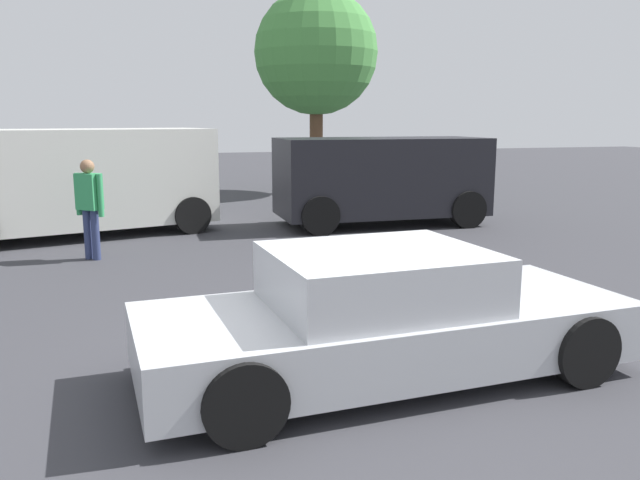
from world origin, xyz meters
The scene contains 7 objects.
ground_plane centered at (0.00, 0.00, 0.00)m, with size 80.00×80.00×0.00m, color #38383D.
sedan_foreground centered at (0.33, -0.04, 0.55)m, with size 4.51×1.99×1.18m.
dog centered at (2.24, 2.76, 0.27)m, with size 0.60×0.33×0.42m.
van_white centered at (-2.63, 8.46, 1.15)m, with size 5.46×3.19×2.12m.
suv_dark centered at (3.64, 7.87, 1.05)m, with size 4.57×2.20×1.91m.
pedestrian centered at (-2.36, 6.00, 0.99)m, with size 0.46×0.45×1.67m.
tree_back_center centered at (4.16, 14.33, 4.31)m, with size 3.81×3.81×6.24m.
Camera 1 is at (-1.92, -5.17, 2.31)m, focal length 36.01 mm.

